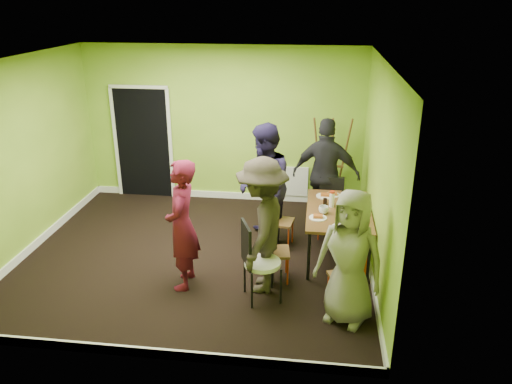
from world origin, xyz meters
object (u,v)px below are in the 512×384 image
at_px(person_left_near, 262,226).
at_px(person_front_end, 350,258).
at_px(chair_left_near, 270,246).
at_px(thermos, 332,200).
at_px(dining_table, 339,213).
at_px(chair_left_far, 277,216).
at_px(chair_back_end, 331,194).
at_px(person_left_far, 265,186).
at_px(chair_front_end, 348,275).
at_px(easel, 331,164).
at_px(blue_bottle, 355,214).
at_px(chair_bentwood, 257,258).
at_px(orange_bottle, 332,201).
at_px(person_standing, 182,225).
at_px(person_back_end, 326,175).

relative_size(person_left_near, person_front_end, 1.09).
height_order(chair_left_near, thermos, thermos).
xyz_separation_m(dining_table, chair_left_far, (-0.90, 0.26, -0.22)).
relative_size(chair_back_end, person_left_far, 0.50).
bearing_deg(chair_front_end, chair_back_end, 74.89).
xyz_separation_m(chair_left_near, person_front_end, (0.98, -0.78, 0.32)).
relative_size(easel, person_left_far, 0.90).
height_order(blue_bottle, person_left_far, person_left_far).
distance_m(chair_bentwood, orange_bottle, 1.71).
bearing_deg(chair_bentwood, person_left_far, 160.64).
bearing_deg(chair_bentwood, person_standing, -124.58).
relative_size(person_standing, person_left_far, 0.93).
bearing_deg(chair_front_end, person_left_near, 140.88).
bearing_deg(person_front_end, person_standing, -169.53).
bearing_deg(chair_back_end, person_back_end, -59.46).
distance_m(dining_table, orange_bottle, 0.25).
bearing_deg(person_front_end, chair_back_end, 118.11).
bearing_deg(blue_bottle, chair_back_end, 104.41).
height_order(easel, person_left_far, person_left_far).
height_order(chair_left_near, person_back_end, person_back_end).
bearing_deg(chair_bentwood, chair_left_near, 144.20).
bearing_deg(person_standing, chair_back_end, 130.00).
height_order(easel, blue_bottle, easel).
bearing_deg(easel, thermos, -90.17).
bearing_deg(orange_bottle, chair_bentwood, -122.97).
xyz_separation_m(person_left_near, person_front_end, (1.06, -0.55, -0.07)).
height_order(blue_bottle, orange_bottle, blue_bottle).
distance_m(person_back_end, person_front_end, 2.51).
distance_m(person_standing, person_left_far, 1.62).
height_order(chair_front_end, person_back_end, person_back_end).
relative_size(chair_back_end, easel, 0.55).
height_order(chair_left_far, chair_left_near, chair_left_near).
distance_m(easel, person_left_near, 2.89).
height_order(chair_left_near, chair_front_end, chair_left_near).
xyz_separation_m(thermos, person_left_far, (-0.99, 0.25, 0.08)).
distance_m(chair_back_end, person_standing, 2.64).
bearing_deg(person_left_far, person_front_end, 14.77).
bearing_deg(person_left_near, chair_left_near, 163.81).
bearing_deg(chair_left_far, chair_bentwood, 3.75).
xyz_separation_m(chair_back_end, thermos, (-0.01, -0.71, 0.20)).
height_order(dining_table, easel, easel).
relative_size(chair_front_end, chair_bentwood, 0.83).
height_order(chair_left_near, blue_bottle, blue_bottle).
xyz_separation_m(chair_left_near, blue_bottle, (1.10, 0.40, 0.35)).
relative_size(chair_back_end, chair_bentwood, 0.88).
bearing_deg(chair_left_near, orange_bottle, 131.82).
xyz_separation_m(person_standing, person_left_near, (1.02, 0.05, 0.02)).
bearing_deg(chair_left_near, person_standing, -83.28).
xyz_separation_m(easel, orange_bottle, (0.00, -1.60, -0.04)).
relative_size(chair_front_end, person_left_far, 0.47).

